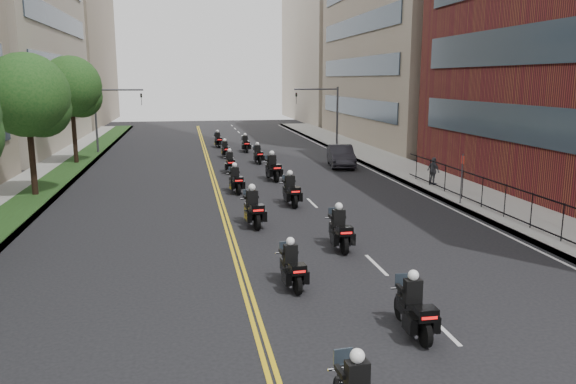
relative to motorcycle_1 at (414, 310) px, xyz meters
name	(u,v)px	position (x,y,z in m)	size (l,w,h in m)	color
sidewalk_right	(431,180)	(9.65, 20.25, -0.57)	(4.00, 90.00, 0.15)	gray
sidewalk_left	(25,193)	(-14.35, 20.25, -0.57)	(4.00, 90.00, 0.15)	gray
grass_strip	(40,191)	(-13.55, 20.25, -0.48)	(2.00, 90.00, 0.04)	#1E3814
building_right_far	(346,34)	(19.15, 73.25, 12.35)	(15.00, 28.00, 26.00)	#AA9A89
building_left_far	(44,30)	(-24.35, 73.25, 12.35)	(16.00, 28.00, 26.00)	gray
iron_fence	(546,216)	(8.65, 7.25, 0.26)	(0.05, 28.00, 1.50)	black
traffic_signal_right	(327,108)	(7.19, 37.25, 3.05)	(4.09, 0.20, 5.60)	#3F3F44
traffic_signal_left	(107,110)	(-11.88, 37.25, 3.05)	(4.09, 0.20, 5.60)	#3F3F44
motorcycle_1	(414,310)	(0.00, 0.00, 0.00)	(0.51, 2.22, 1.64)	black
motorcycle_2	(292,268)	(-2.40, 3.76, -0.03)	(0.57, 2.10, 1.55)	black
motorcycle_3	(339,231)	(0.11, 7.34, 0.04)	(0.54, 2.37, 1.75)	black
motorcycle_4	(253,210)	(-2.69, 11.28, 0.08)	(0.70, 2.48, 1.83)	black
motorcycle_5	(291,192)	(-0.33, 14.98, 0.06)	(0.63, 2.41, 1.78)	black
motorcycle_6	(235,181)	(-2.80, 18.70, 0.02)	(0.68, 2.29, 1.70)	black
motorcycle_7	(273,169)	(-0.13, 22.20, 0.09)	(0.77, 2.53, 1.87)	black
motorcycle_8	(230,163)	(-2.55, 25.61, 0.01)	(0.52, 2.25, 1.66)	black
motorcycle_9	(258,155)	(-0.12, 29.60, -0.01)	(0.57, 2.18, 1.61)	black
motorcycle_10	(225,150)	(-2.33, 33.22, -0.03)	(0.60, 2.11, 1.56)	black
motorcycle_11	(245,144)	(-0.33, 36.56, 0.01)	(0.54, 2.24, 1.66)	black
motorcycle_12	(218,140)	(-2.50, 40.35, 0.00)	(0.65, 2.21, 1.63)	black
parked_sedan	(341,156)	(5.65, 26.92, 0.13)	(1.65, 4.73, 1.56)	black
pedestrian_c	(433,171)	(8.85, 18.22, 0.32)	(0.96, 0.40, 1.63)	#42444A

